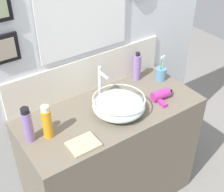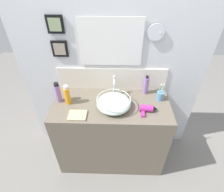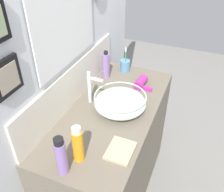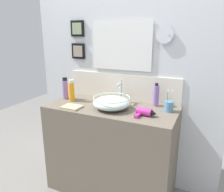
# 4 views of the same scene
# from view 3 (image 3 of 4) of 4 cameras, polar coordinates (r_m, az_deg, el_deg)

# --- Properties ---
(ground_plane) EXTENTS (6.00, 6.00, 0.00)m
(ground_plane) POSITION_cam_3_polar(r_m,az_deg,el_deg) (2.20, -0.08, -20.69)
(ground_plane) COLOR gray
(vanity_counter) EXTENTS (1.16, 0.53, 0.85)m
(vanity_counter) POSITION_cam_3_polar(r_m,az_deg,el_deg) (1.86, -0.09, -13.41)
(vanity_counter) COLOR #6B6051
(vanity_counter) RESTS_ON ground
(back_panel) EXTENTS (1.91, 0.10, 2.36)m
(back_panel) POSITION_cam_3_polar(r_m,az_deg,el_deg) (1.51, -10.70, 9.40)
(back_panel) COLOR silver
(back_panel) RESTS_ON ground
(glass_bowl_sink) EXTENTS (0.32, 0.32, 0.10)m
(glass_bowl_sink) POSITION_cam_3_polar(r_m,az_deg,el_deg) (1.54, 1.88, -1.40)
(glass_bowl_sink) COLOR silver
(glass_bowl_sink) RESTS_ON vanity_counter
(faucet) EXTENTS (0.02, 0.11, 0.22)m
(faucet) POSITION_cam_3_polar(r_m,az_deg,el_deg) (1.56, -4.83, 2.34)
(faucet) COLOR silver
(faucet) RESTS_ON vanity_counter
(hair_drier) EXTENTS (0.17, 0.13, 0.06)m
(hair_drier) POSITION_cam_3_polar(r_m,az_deg,el_deg) (1.79, 6.88, 3.28)
(hair_drier) COLOR #B22D8C
(hair_drier) RESTS_ON vanity_counter
(toothbrush_cup) EXTENTS (0.08, 0.08, 0.19)m
(toothbrush_cup) POSITION_cam_3_polar(r_m,az_deg,el_deg) (1.95, 3.01, 6.98)
(toothbrush_cup) COLOR #598CB2
(toothbrush_cup) RESTS_ON vanity_counter
(shampoo_bottle) EXTENTS (0.05, 0.05, 0.21)m
(shampoo_bottle) POSITION_cam_3_polar(r_m,az_deg,el_deg) (1.22, -7.87, -10.89)
(shampoo_bottle) COLOR orange
(shampoo_bottle) RESTS_ON vanity_counter
(spray_bottle) EXTENTS (0.05, 0.05, 0.22)m
(spray_bottle) POSITION_cam_3_polar(r_m,az_deg,el_deg) (1.18, -11.56, -13.36)
(spray_bottle) COLOR #8C6BB2
(spray_bottle) RESTS_ON vanity_counter
(soap_dispenser) EXTENTS (0.05, 0.05, 0.21)m
(soap_dispenser) POSITION_cam_3_polar(r_m,az_deg,el_deg) (1.84, -1.39, 7.06)
(soap_dispenser) COLOR #8C6BB2
(soap_dispenser) RESTS_ON vanity_counter
(hand_towel) EXTENTS (0.16, 0.13, 0.02)m
(hand_towel) POSITION_cam_3_polar(r_m,az_deg,el_deg) (1.31, 1.95, -12.36)
(hand_towel) COLOR tan
(hand_towel) RESTS_ON vanity_counter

